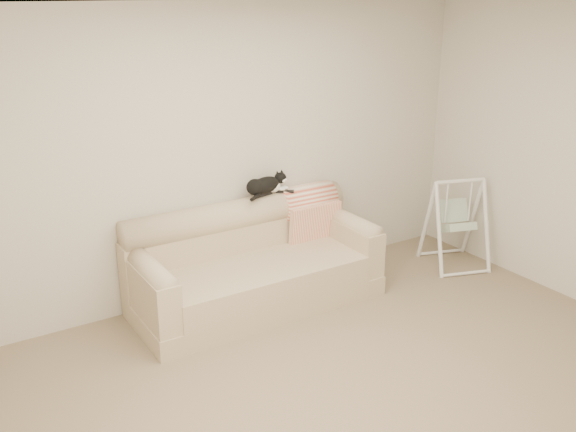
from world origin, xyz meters
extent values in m
plane|color=#7C6A56|center=(0.00, 0.00, 0.00)|extent=(5.00, 5.00, 0.00)
cube|color=beige|center=(0.00, 2.00, 1.30)|extent=(5.00, 0.04, 2.60)
cube|color=white|center=(0.00, 0.00, 2.59)|extent=(5.00, 4.00, 0.02)
cube|color=beige|center=(-0.01, 1.53, 0.09)|extent=(2.20, 0.90, 0.18)
cube|color=beige|center=(-0.01, 1.42, 0.30)|extent=(1.80, 0.68, 0.24)
cube|color=beige|center=(-0.01, 1.87, 0.43)|extent=(2.20, 0.22, 0.50)
cylinder|color=beige|center=(-0.01, 1.87, 0.76)|extent=(2.16, 0.28, 0.28)
cube|color=beige|center=(-1.00, 1.53, 0.39)|extent=(0.20, 0.88, 0.42)
cylinder|color=beige|center=(-1.00, 1.53, 0.60)|extent=(0.18, 0.84, 0.18)
cube|color=beige|center=(0.98, 1.53, 0.39)|extent=(0.20, 0.88, 0.42)
cylinder|color=beige|center=(0.98, 1.53, 0.60)|extent=(0.18, 0.84, 0.18)
cube|color=black|center=(0.25, 1.86, 0.91)|extent=(0.19, 0.08, 0.02)
cube|color=gray|center=(0.25, 1.86, 0.92)|extent=(0.11, 0.05, 0.01)
cube|color=black|center=(0.47, 1.84, 0.91)|extent=(0.17, 0.14, 0.02)
ellipsoid|color=black|center=(0.27, 1.86, 0.99)|extent=(0.38, 0.26, 0.15)
ellipsoid|color=black|center=(0.15, 1.83, 1.00)|extent=(0.20, 0.19, 0.15)
ellipsoid|color=white|center=(0.37, 1.86, 0.96)|extent=(0.16, 0.13, 0.10)
ellipsoid|color=black|center=(0.44, 1.87, 1.03)|extent=(0.14, 0.14, 0.10)
ellipsoid|color=white|center=(0.46, 1.84, 1.02)|extent=(0.07, 0.06, 0.04)
sphere|color=#BF7272|center=(0.47, 1.82, 1.02)|extent=(0.01, 0.01, 0.01)
cone|color=black|center=(0.41, 1.88, 1.08)|extent=(0.06, 0.06, 0.05)
cone|color=black|center=(0.47, 1.89, 1.08)|extent=(0.04, 0.05, 0.05)
sphere|color=olive|center=(0.44, 1.83, 1.04)|extent=(0.02, 0.02, 0.02)
sphere|color=olive|center=(0.47, 1.84, 1.04)|extent=(0.02, 0.02, 0.02)
ellipsoid|color=white|center=(0.43, 1.84, 0.94)|extent=(0.08, 0.10, 0.03)
ellipsoid|color=white|center=(0.48, 1.86, 0.94)|extent=(0.08, 0.10, 0.03)
cylinder|color=black|center=(0.12, 1.76, 0.94)|extent=(0.17, 0.14, 0.03)
cylinder|color=#D3573F|center=(0.72, 1.87, 0.76)|extent=(0.55, 0.33, 0.33)
cube|color=#D3573F|center=(0.72, 1.70, 0.56)|extent=(0.55, 0.09, 0.42)
cylinder|color=white|center=(1.85, 1.19, 0.45)|extent=(0.14, 0.31, 0.90)
cylinder|color=white|center=(1.93, 1.45, 0.45)|extent=(0.14, 0.31, 0.90)
cylinder|color=white|center=(2.34, 1.03, 0.45)|extent=(0.14, 0.31, 0.90)
cylinder|color=white|center=(2.42, 1.29, 0.45)|extent=(0.14, 0.31, 0.90)
cylinder|color=white|center=(2.13, 1.24, 0.89)|extent=(0.50, 0.20, 0.04)
cylinder|color=white|center=(2.05, 0.98, 0.02)|extent=(0.50, 0.19, 0.03)
cylinder|color=white|center=(2.22, 1.50, 0.02)|extent=(0.50, 0.19, 0.03)
cube|color=white|center=(2.13, 1.21, 0.42)|extent=(0.37, 0.35, 0.17)
cube|color=white|center=(2.16, 1.33, 0.56)|extent=(0.32, 0.22, 0.24)
cylinder|color=white|center=(2.01, 1.28, 0.68)|extent=(0.02, 0.02, 0.43)
cylinder|color=white|center=(2.26, 1.20, 0.68)|extent=(0.02, 0.02, 0.43)
camera|label=1|loc=(-2.52, -2.98, 2.70)|focal=40.00mm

